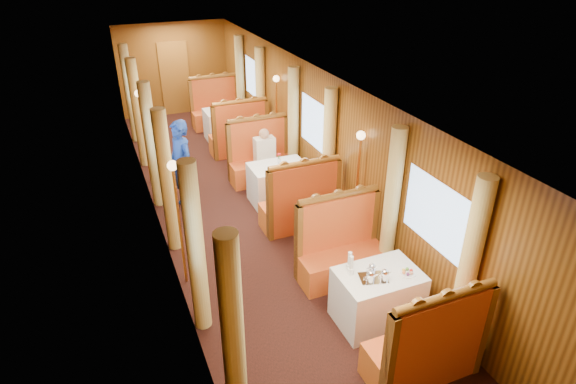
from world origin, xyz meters
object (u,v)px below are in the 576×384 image
tea_tray (373,278)px  rose_vase_mid (279,157)px  table_near (377,297)px  banquette_near_aft (340,252)px  banquette_near_fwd (426,349)px  banquette_mid_fwd (300,206)px  rose_vase_far (225,103)px  steward (181,165)px  table_far (227,124)px  teapot_right (384,277)px  teapot_left (370,278)px  fruit_plate (407,273)px  table_mid (279,184)px  banquette_mid_aft (261,161)px  banquette_far_fwd (239,136)px  passenger (265,152)px  teapot_back (372,270)px  banquette_far_aft (216,110)px

tea_tray → rose_vase_mid: 3.55m
table_near → banquette_near_aft: size_ratio=0.78×
banquette_near_fwd → banquette_mid_fwd: bearing=90.0°
rose_vase_far → steward: steward is taller
banquette_mid_fwd → steward: bearing=138.5°
banquette_near_aft → table_far: (0.00, 5.99, -0.05)m
rose_vase_mid → teapot_right: bearing=-90.7°
teapot_left → fruit_plate: bearing=2.8°
fruit_plate → rose_vase_far: (-0.32, 7.15, 0.16)m
banquette_near_aft → teapot_right: (-0.03, -1.16, 0.39)m
table_mid → banquette_mid_aft: banquette_mid_aft is taller
teapot_right → rose_vase_far: size_ratio=0.46×
table_near → table_far: 7.00m
table_mid → banquette_mid_aft: 1.02m
teapot_right → rose_vase_far: bearing=83.6°
table_far → rose_vase_far: 0.55m
steward → banquette_far_fwd: bearing=120.9°
banquette_far_fwd → rose_vase_far: 1.15m
table_far → passenger: passenger is taller
banquette_near_aft → passenger: (-0.00, 3.20, 0.32)m
table_far → table_near: bearing=-90.0°
table_near → banquette_mid_aft: size_ratio=0.78×
banquette_mid_fwd → teapot_right: (-0.03, -2.63, 0.39)m
banquette_far_fwd → fruit_plate: 6.14m
steward → rose_vase_far: bearing=132.0°
banquette_mid_aft → tea_tray: bearing=-91.6°
banquette_mid_fwd → steward: (-1.69, 1.50, 0.42)m
table_far → steward: 3.49m
banquette_near_aft → passenger: 3.22m
table_mid → tea_tray: bearing=-92.1°
rose_vase_far → banquette_near_aft: bearing=-90.0°
rose_vase_mid → steward: bearing=163.8°
teapot_back → passenger: size_ratio=0.19×
table_mid → fruit_plate: (0.32, -3.63, 0.39)m
teapot_left → teapot_right: size_ratio=1.02×
banquette_far_fwd → passenger: size_ratio=1.76×
tea_tray → passenger: (0.13, 4.27, -0.02)m
banquette_far_aft → fruit_plate: size_ratio=6.30×
table_near → teapot_back: size_ratio=7.35×
banquette_near_aft → banquette_far_aft: bearing=90.0°
table_mid → tea_tray: size_ratio=3.09×
banquette_near_aft → rose_vase_mid: bearing=89.7°
banquette_mid_aft → rose_vase_mid: bearing=-89.4°
table_far → teapot_back: (-0.10, -6.96, 0.43)m
teapot_back → banquette_far_fwd: bearing=97.7°
table_far → teapot_back: bearing=-90.8°
banquette_near_aft → banquette_mid_fwd: (0.00, 1.47, 0.00)m
banquette_mid_aft → banquette_near_aft: bearing=-90.0°
banquette_mid_fwd → banquette_near_aft: bearing=-90.0°
teapot_right → banquette_near_aft: bearing=82.2°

